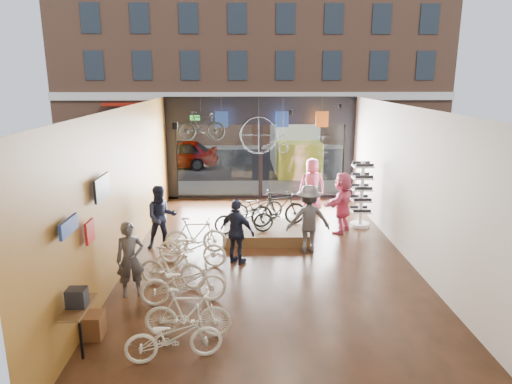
{
  "coord_description": "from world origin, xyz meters",
  "views": [
    {
      "loc": [
        -0.6,
        -10.92,
        4.49
      ],
      "look_at": [
        -0.29,
        1.4,
        1.38
      ],
      "focal_mm": 32.0,
      "sensor_mm": 36.0,
      "label": 1
    }
  ],
  "objects_px": {
    "customer_4": "(312,185)",
    "customer_1": "(161,217)",
    "box_truck": "(295,147)",
    "floor_bike_5": "(196,235)",
    "floor_bike_4": "(192,247)",
    "display_bike_right": "(257,206)",
    "floor_bike_0": "(174,337)",
    "display_bike_mid": "(279,209)",
    "customer_5": "(342,202)",
    "floor_bike_1": "(188,313)",
    "sunglasses_rack": "(361,195)",
    "floor_bike_2": "(183,282)",
    "customer_2": "(237,232)",
    "display_bike_left": "(244,218)",
    "customer_3": "(309,219)",
    "street_car": "(176,154)",
    "display_platform": "(266,232)",
    "floor_bike_3": "(172,267)",
    "penny_farthing": "(267,137)",
    "customer_0": "(130,259)",
    "hung_bike": "(201,126)"
  },
  "relations": [
    {
      "from": "display_bike_left",
      "to": "display_bike_mid",
      "type": "relative_size",
      "value": 0.98
    },
    {
      "from": "display_platform",
      "to": "display_bike_mid",
      "type": "xyz_separation_m",
      "value": [
        0.38,
        0.11,
        0.65
      ]
    },
    {
      "from": "street_car",
      "to": "customer_2",
      "type": "distance_m",
      "value": 12.78
    },
    {
      "from": "street_car",
      "to": "floor_bike_0",
      "type": "xyz_separation_m",
      "value": [
        2.31,
        -16.31,
        -0.31
      ]
    },
    {
      "from": "floor_bike_0",
      "to": "customer_4",
      "type": "bearing_deg",
      "value": -32.95
    },
    {
      "from": "floor_bike_4",
      "to": "customer_1",
      "type": "distance_m",
      "value": 1.58
    },
    {
      "from": "floor_bike_4",
      "to": "customer_2",
      "type": "relative_size",
      "value": 1.05
    },
    {
      "from": "box_truck",
      "to": "display_bike_mid",
      "type": "distance_m",
      "value": 9.47
    },
    {
      "from": "customer_0",
      "to": "floor_bike_5",
      "type": "bearing_deg",
      "value": 47.16
    },
    {
      "from": "customer_3",
      "to": "floor_bike_3",
      "type": "bearing_deg",
      "value": 28.37
    },
    {
      "from": "floor_bike_0",
      "to": "floor_bike_1",
      "type": "xyz_separation_m",
      "value": [
        0.15,
        0.66,
        0.05
      ]
    },
    {
      "from": "display_platform",
      "to": "display_bike_left",
      "type": "xyz_separation_m",
      "value": [
        -0.62,
        -0.51,
        0.58
      ]
    },
    {
      "from": "floor_bike_3",
      "to": "floor_bike_2",
      "type": "bearing_deg",
      "value": -138.84
    },
    {
      "from": "display_bike_right",
      "to": "floor_bike_2",
      "type": "bearing_deg",
      "value": 144.67
    },
    {
      "from": "display_platform",
      "to": "customer_4",
      "type": "xyz_separation_m",
      "value": [
        1.71,
        2.63,
        0.77
      ]
    },
    {
      "from": "box_truck",
      "to": "floor_bike_3",
      "type": "distance_m",
      "value": 13.3
    },
    {
      "from": "floor_bike_5",
      "to": "customer_5",
      "type": "height_order",
      "value": "customer_5"
    },
    {
      "from": "penny_farthing",
      "to": "customer_0",
      "type": "bearing_deg",
      "value": -115.05
    },
    {
      "from": "display_bike_left",
      "to": "penny_farthing",
      "type": "relative_size",
      "value": 1.01
    },
    {
      "from": "customer_4",
      "to": "customer_1",
      "type": "bearing_deg",
      "value": 32.52
    },
    {
      "from": "floor_bike_4",
      "to": "display_bike_right",
      "type": "height_order",
      "value": "display_bike_right"
    },
    {
      "from": "display_platform",
      "to": "display_bike_right",
      "type": "bearing_deg",
      "value": 110.08
    },
    {
      "from": "floor_bike_2",
      "to": "sunglasses_rack",
      "type": "bearing_deg",
      "value": -54.43
    },
    {
      "from": "floor_bike_1",
      "to": "sunglasses_rack",
      "type": "distance_m",
      "value": 7.63
    },
    {
      "from": "floor_bike_2",
      "to": "customer_2",
      "type": "distance_m",
      "value": 2.33
    },
    {
      "from": "display_bike_left",
      "to": "floor_bike_4",
      "type": "bearing_deg",
      "value": 128.76
    },
    {
      "from": "customer_1",
      "to": "customer_5",
      "type": "relative_size",
      "value": 0.94
    },
    {
      "from": "display_bike_right",
      "to": "floor_bike_1",
      "type": "bearing_deg",
      "value": 150.78
    },
    {
      "from": "floor_bike_0",
      "to": "display_bike_mid",
      "type": "height_order",
      "value": "display_bike_mid"
    },
    {
      "from": "street_car",
      "to": "display_bike_left",
      "type": "relative_size",
      "value": 2.59
    },
    {
      "from": "customer_3",
      "to": "hung_bike",
      "type": "height_order",
      "value": "hung_bike"
    },
    {
      "from": "customer_2",
      "to": "floor_bike_4",
      "type": "bearing_deg",
      "value": 35.31
    },
    {
      "from": "floor_bike_0",
      "to": "display_bike_right",
      "type": "xyz_separation_m",
      "value": [
        1.52,
        6.53,
        0.32
      ]
    },
    {
      "from": "floor_bike_0",
      "to": "floor_bike_4",
      "type": "bearing_deg",
      "value": -8.82
    },
    {
      "from": "customer_4",
      "to": "hung_bike",
      "type": "height_order",
      "value": "hung_bike"
    },
    {
      "from": "customer_2",
      "to": "box_truck",
      "type": "bearing_deg",
      "value": -71.27
    },
    {
      "from": "customer_4",
      "to": "floor_bike_0",
      "type": "bearing_deg",
      "value": 63.48
    },
    {
      "from": "floor_bike_1",
      "to": "customer_3",
      "type": "relative_size",
      "value": 0.86
    },
    {
      "from": "customer_5",
      "to": "floor_bike_5",
      "type": "bearing_deg",
      "value": -36.71
    },
    {
      "from": "customer_5",
      "to": "display_bike_mid",
      "type": "bearing_deg",
      "value": -48.78
    },
    {
      "from": "floor_bike_2",
      "to": "customer_3",
      "type": "height_order",
      "value": "customer_3"
    },
    {
      "from": "street_car",
      "to": "customer_2",
      "type": "relative_size",
      "value": 2.6
    },
    {
      "from": "floor_bike_4",
      "to": "display_bike_mid",
      "type": "bearing_deg",
      "value": -34.92
    },
    {
      "from": "box_truck",
      "to": "floor_bike_5",
      "type": "bearing_deg",
      "value": -109.39
    },
    {
      "from": "floor_bike_5",
      "to": "customer_4",
      "type": "distance_m",
      "value": 5.25
    },
    {
      "from": "street_car",
      "to": "display_bike_left",
      "type": "height_order",
      "value": "street_car"
    },
    {
      "from": "floor_bike_5",
      "to": "customer_2",
      "type": "distance_m",
      "value": 1.36
    },
    {
      "from": "display_bike_right",
      "to": "customer_3",
      "type": "relative_size",
      "value": 0.91
    },
    {
      "from": "floor_bike_0",
      "to": "customer_3",
      "type": "xyz_separation_m",
      "value": [
        2.83,
        4.69,
        0.49
      ]
    },
    {
      "from": "sunglasses_rack",
      "to": "hung_bike",
      "type": "relative_size",
      "value": 1.29
    }
  ]
}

